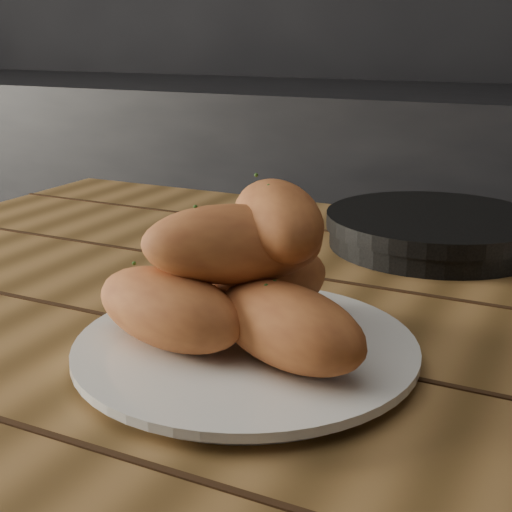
{
  "coord_description": "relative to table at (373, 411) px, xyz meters",
  "views": [
    {
      "loc": [
        0.89,
        0.05,
        1.02
      ],
      "look_at": [
        0.64,
        0.58,
        0.84
      ],
      "focal_mm": 50.0,
      "sensor_mm": 36.0,
      "label": 1
    }
  ],
  "objects": [
    {
      "name": "table",
      "position": [
        0.0,
        0.0,
        0.0
      ],
      "size": [
        1.46,
        0.93,
        0.75
      ],
      "color": "olive",
      "rests_on": "ground"
    },
    {
      "name": "plate",
      "position": [
        -0.08,
        -0.13,
        0.11
      ],
      "size": [
        0.3,
        0.3,
        0.02
      ],
      "color": "white",
      "rests_on": "table"
    },
    {
      "name": "skillet",
      "position": [
        -0.01,
        0.29,
        0.12
      ],
      "size": [
        0.42,
        0.29,
        0.05
      ],
      "color": "black",
      "rests_on": "table"
    },
    {
      "name": "counter",
      "position": [
        -0.72,
        1.01,
        -0.2
      ],
      "size": [
        2.8,
        0.6,
        0.9
      ],
      "primitive_type": "cube",
      "color": "black",
      "rests_on": "ground"
    },
    {
      "name": "bread_rolls",
      "position": [
        -0.08,
        -0.13,
        0.17
      ],
      "size": [
        0.27,
        0.22,
        0.14
      ],
      "color": "#BB6934",
      "rests_on": "plate"
    }
  ]
}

